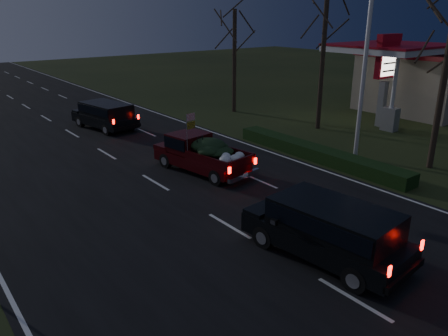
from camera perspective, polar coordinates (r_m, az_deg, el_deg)
ground at (r=14.70m, az=0.67°, el=-7.63°), size 120.00×120.00×0.00m
road_asphalt at (r=14.69m, az=0.67°, el=-7.59°), size 14.00×120.00×0.02m
hedge_row at (r=21.68m, az=12.03°, el=1.91°), size 1.00×10.00×0.60m
light_pole at (r=21.49m, az=18.19°, el=15.35°), size 0.50×0.90×9.16m
gas_price_pylon at (r=28.68m, az=20.46°, el=12.48°), size 2.00×0.41×5.57m
gas_station_building at (r=36.30m, az=25.73°, el=10.21°), size 10.00×7.00×4.00m
gas_canopy at (r=30.85m, az=21.06°, el=13.92°), size 7.10×6.10×4.88m
bare_tree_mid at (r=26.88m, az=13.12°, el=18.31°), size 3.60×3.60×8.50m
bare_tree_far at (r=31.23m, az=1.39°, el=16.83°), size 3.60×3.60×7.00m
pickup_truck at (r=19.39m, az=-2.97°, el=2.12°), size 2.47×4.87×2.44m
lead_suv at (r=27.66m, az=-15.23°, el=6.94°), size 2.63×4.81×1.31m
rear_suv at (r=12.80m, az=13.67°, el=-7.39°), size 2.55×4.94×1.37m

